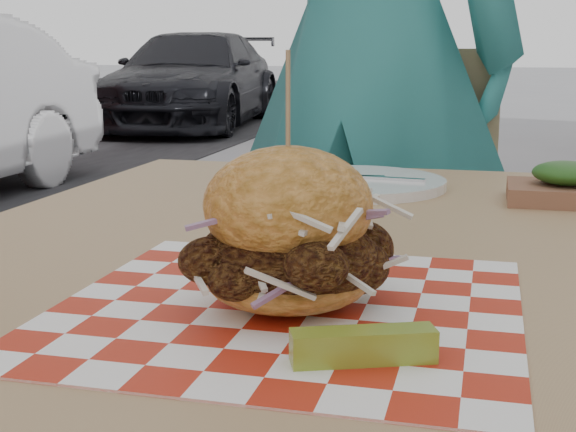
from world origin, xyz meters
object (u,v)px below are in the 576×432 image
at_px(diner, 367,50).
at_px(car_dark, 193,79).
at_px(sandwich, 288,238).
at_px(patio_table, 291,323).
at_px(patio_chair, 392,230).

xyz_separation_m(diner, car_dark, (-3.26, 7.49, -0.38)).
xyz_separation_m(diner, sandwich, (0.13, -1.21, -0.14)).
bearing_deg(sandwich, diner, 95.90).
distance_m(patio_table, sandwich, 0.23).
bearing_deg(patio_table, patio_chair, 90.59).
relative_size(patio_chair, sandwich, 4.77).
height_order(patio_table, sandwich, sandwich).
height_order(diner, patio_table, diner).
bearing_deg(patio_chair, diner, 139.82).
xyz_separation_m(diner, patio_chair, (0.07, -0.05, -0.39)).
height_order(car_dark, patio_table, car_dark).
bearing_deg(car_dark, patio_table, -73.90).
xyz_separation_m(diner, patio_table, (0.08, -1.03, -0.27)).
relative_size(car_dark, patio_chair, 4.12).
relative_size(patio_table, sandwich, 6.02).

